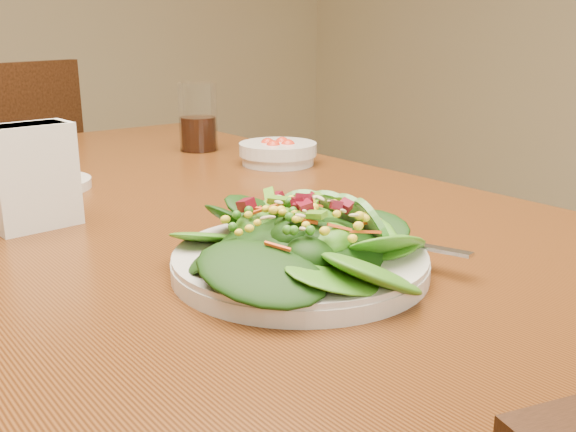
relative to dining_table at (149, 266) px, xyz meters
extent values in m
cube|color=brown|center=(0.00, 0.00, 0.08)|extent=(0.90, 1.40, 0.04)
cylinder|color=#391C0E|center=(0.39, 0.64, -0.29)|extent=(0.07, 0.07, 0.71)
cylinder|color=#391C0E|center=(0.12, 1.34, -0.44)|extent=(0.04, 0.04, 0.41)
cylinder|color=#391C0E|center=(0.26, 1.01, -0.44)|extent=(0.04, 0.04, 0.41)
cube|color=#391C0E|center=(0.10, 0.92, 0.03)|extent=(0.38, 0.18, 0.46)
cylinder|color=silver|center=(0.00, -0.36, 0.11)|extent=(0.27, 0.27, 0.02)
ellipsoid|color=black|center=(0.00, -0.36, 0.14)|extent=(0.18, 0.18, 0.04)
cube|color=silver|center=(0.11, -0.39, 0.12)|extent=(0.05, 0.18, 0.01)
cylinder|color=silver|center=(-0.09, 0.17, 0.11)|extent=(0.15, 0.15, 0.01)
ellipsoid|color=#C17E3F|center=(-0.09, 0.17, 0.15)|extent=(0.09, 0.09, 0.06)
cylinder|color=silver|center=(0.32, 0.10, 0.12)|extent=(0.15, 0.15, 0.04)
sphere|color=red|center=(0.34, 0.11, 0.13)|extent=(0.03, 0.03, 0.03)
sphere|color=red|center=(0.31, 0.11, 0.13)|extent=(0.03, 0.03, 0.03)
sphere|color=red|center=(0.30, 0.09, 0.13)|extent=(0.03, 0.03, 0.03)
sphere|color=red|center=(0.33, 0.08, 0.13)|extent=(0.03, 0.03, 0.03)
cylinder|color=silver|center=(0.28, 0.31, 0.17)|extent=(0.08, 0.08, 0.14)
cylinder|color=black|center=(0.28, 0.31, 0.14)|extent=(0.07, 0.07, 0.07)
cube|color=white|center=(-0.16, -0.03, 0.17)|extent=(0.11, 0.06, 0.13)
cube|color=white|center=(-0.16, -0.03, 0.18)|extent=(0.09, 0.05, 0.11)
camera|label=1|loc=(-0.40, -0.85, 0.35)|focal=40.00mm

